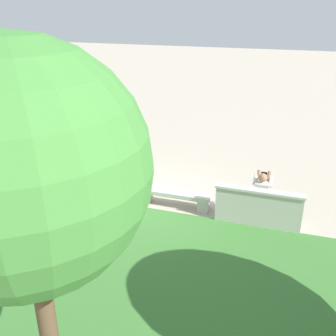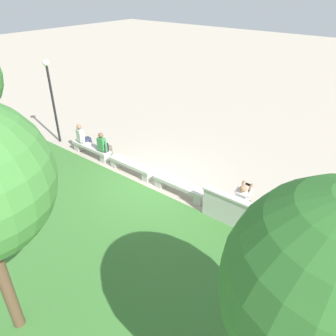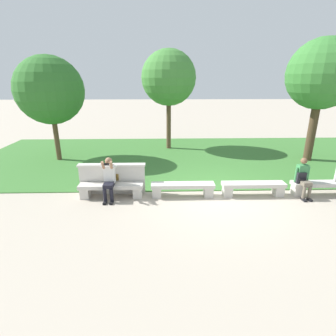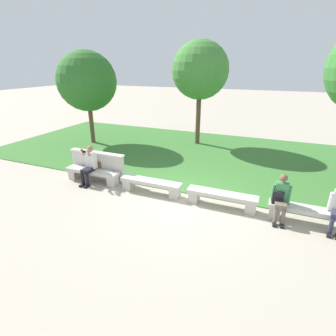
% 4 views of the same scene
% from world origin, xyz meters
% --- Properties ---
extents(ground_plane, '(80.00, 80.00, 0.00)m').
position_xyz_m(ground_plane, '(0.00, 0.00, 0.00)').
color(ground_plane, '#B2A593').
extents(grass_strip, '(20.89, 8.00, 0.03)m').
position_xyz_m(grass_strip, '(0.00, 4.38, 0.01)').
color(grass_strip, '#3D7533').
rests_on(grass_strip, ground).
extents(bench_main, '(2.03, 0.40, 0.45)m').
position_xyz_m(bench_main, '(-3.43, 0.00, 0.30)').
color(bench_main, beige).
rests_on(bench_main, ground).
extents(bench_near, '(2.03, 0.40, 0.45)m').
position_xyz_m(bench_near, '(-1.14, 0.00, 0.30)').
color(bench_near, beige).
rests_on(bench_near, ground).
extents(bench_mid, '(2.03, 0.40, 0.45)m').
position_xyz_m(bench_mid, '(1.14, 0.00, 0.30)').
color(bench_mid, beige).
rests_on(bench_mid, ground).
extents(bench_far, '(2.03, 0.40, 0.45)m').
position_xyz_m(bench_far, '(3.43, 0.00, 0.30)').
color(bench_far, beige).
rests_on(bench_far, ground).
extents(backrest_wall_with_plaque, '(2.17, 0.24, 1.01)m').
position_xyz_m(backrest_wall_with_plaque, '(-3.43, 0.34, 0.52)').
color(backrest_wall_with_plaque, beige).
rests_on(backrest_wall_with_plaque, ground).
extents(person_photographer, '(0.47, 0.72, 1.32)m').
position_xyz_m(person_photographer, '(-3.45, -0.08, 0.74)').
color(person_photographer, black).
rests_on(person_photographer, ground).
extents(person_distant, '(0.48, 0.69, 1.26)m').
position_xyz_m(person_distant, '(2.69, -0.07, 0.67)').
color(person_distant, black).
rests_on(person_distant, ground).
extents(backpack, '(0.28, 0.24, 0.43)m').
position_xyz_m(backpack, '(2.62, -0.04, 0.63)').
color(backpack, black).
rests_on(backpack, bench_far).
extents(tree_behind_wall, '(2.92, 2.92, 5.25)m').
position_xyz_m(tree_behind_wall, '(4.96, 3.76, 3.75)').
color(tree_behind_wall, '#4C3826').
rests_on(tree_behind_wall, ground).
extents(tree_left_background, '(2.74, 2.74, 5.01)m').
position_xyz_m(tree_left_background, '(-1.41, 6.08, 3.62)').
color(tree_left_background, brown).
rests_on(tree_left_background, ground).
extents(tree_right_background, '(2.89, 2.89, 4.58)m').
position_xyz_m(tree_right_background, '(-6.58, 4.12, 3.12)').
color(tree_right_background, brown).
rests_on(tree_right_background, ground).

